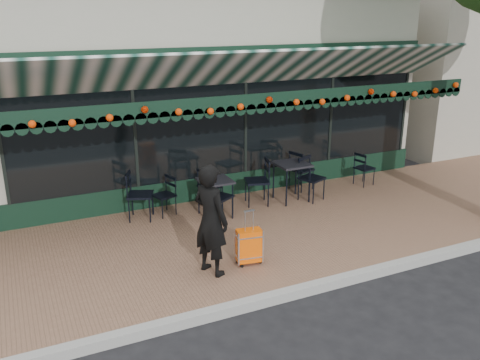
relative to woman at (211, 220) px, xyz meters
name	(u,v)px	position (x,y,z in m)	size (l,w,h in m)	color
ground	(276,298)	(0.65, -0.90, -1.02)	(80.00, 80.00, 0.00)	black
sidewalk	(222,241)	(0.65, 1.10, -0.95)	(18.00, 4.00, 0.15)	brown
curb	(279,297)	(0.65, -0.98, -0.95)	(18.00, 0.16, 0.15)	#9E9E99
restaurant_building	(135,80)	(0.65, 6.94, 1.25)	(12.00, 9.60, 4.50)	#ABA494
neighbor_building_right	(480,57)	(13.65, 7.10, 1.38)	(12.00, 8.00, 4.80)	#A29E8E
woman	(211,220)	(0.00, 0.00, 0.00)	(0.64, 0.42, 1.75)	black
suitcase	(249,246)	(0.65, 0.00, -0.57)	(0.43, 0.29, 0.91)	#FF5C08
cafe_table_a	(292,167)	(2.74, 2.23, -0.13)	(0.67, 0.67, 0.83)	black
cafe_table_b	(215,183)	(0.93, 2.09, -0.19)	(0.61, 0.61, 0.76)	black
chair_a_left	(257,181)	(1.97, 2.34, -0.38)	(0.50, 0.50, 0.99)	black
chair_a_right	(301,170)	(3.31, 2.75, -0.42)	(0.46, 0.46, 0.92)	black
chair_a_front	(312,179)	(3.14, 2.07, -0.40)	(0.47, 0.47, 0.95)	black
chair_a_extra	(364,168)	(4.81, 2.40, -0.48)	(0.39, 0.39, 0.79)	black
chair_b_left	(164,196)	(0.04, 2.59, -0.48)	(0.40, 0.40, 0.79)	black
chair_b_right	(209,187)	(1.05, 2.70, -0.47)	(0.40, 0.40, 0.80)	black
chair_b_front	(219,197)	(0.92, 1.89, -0.42)	(0.46, 0.46, 0.91)	black
chair_solo	(140,195)	(-0.44, 2.57, -0.39)	(0.48, 0.48, 0.97)	black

